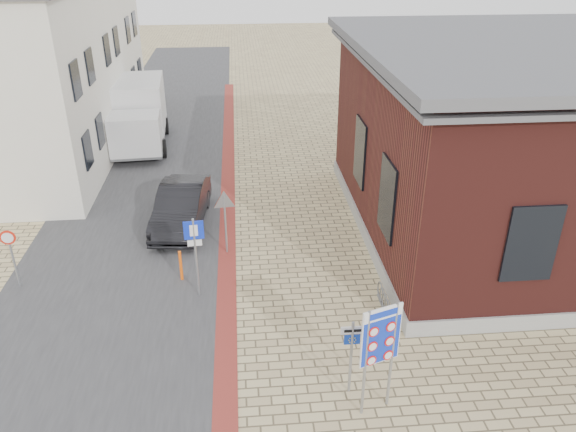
{
  "coord_description": "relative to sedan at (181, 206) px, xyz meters",
  "views": [
    {
      "loc": [
        -1.4,
        -10.98,
        10.02
      ],
      "look_at": [
        -0.02,
        4.3,
        2.2
      ],
      "focal_mm": 35.0,
      "sensor_mm": 36.0,
      "label": 1
    }
  ],
  "objects": [
    {
      "name": "yield_sign",
      "position": [
        1.7,
        -2.29,
        1.0
      ],
      "size": [
        0.83,
        0.14,
        2.33
      ],
      "rotation": [
        0.0,
        0.0,
        0.1
      ],
      "color": "gray",
      "rests_on": "ground"
    },
    {
      "name": "speed_sign",
      "position": [
        -4.8,
        -3.79,
        0.54
      ],
      "size": [
        0.47,
        0.07,
        2.0
      ],
      "rotation": [
        0.0,
        0.0,
        0.09
      ],
      "color": "gray",
      "rests_on": "ground"
    },
    {
      "name": "road_strip",
      "position": [
        -1.8,
        6.71,
        -0.76
      ],
      "size": [
        7.0,
        60.0,
        0.02
      ],
      "primitive_type": "cube",
      "color": "#38383A",
      "rests_on": "ground"
    },
    {
      "name": "parking_sign",
      "position": [
        0.86,
        -4.8,
        1.04
      ],
      "size": [
        0.58,
        0.09,
        2.64
      ],
      "rotation": [
        0.0,
        0.0,
        0.08
      ],
      "color": "gray",
      "rests_on": "ground"
    },
    {
      "name": "essen_sign",
      "position": [
        4.7,
        -9.19,
        0.57
      ],
      "size": [
        0.56,
        0.07,
        2.07
      ],
      "rotation": [
        0.0,
        0.0,
        -0.0
      ],
      "color": "gray",
      "rests_on": "ground"
    },
    {
      "name": "townhouse_mid",
      "position": [
        -7.3,
        9.71,
        3.8
      ],
      "size": [
        7.4,
        6.4,
        9.1
      ],
      "color": "silver",
      "rests_on": "ground"
    },
    {
      "name": "border_sign",
      "position": [
        5.19,
        -9.79,
        1.31
      ],
      "size": [
        0.95,
        0.36,
        2.89
      ],
      "rotation": [
        0.0,
        0.0,
        0.33
      ],
      "color": "gray",
      "rests_on": "ground"
    },
    {
      "name": "curb_strip",
      "position": [
        1.7,
        1.71,
        -0.76
      ],
      "size": [
        0.6,
        40.0,
        0.02
      ],
      "primitive_type": "cube",
      "color": "maroon",
      "rests_on": "ground"
    },
    {
      "name": "brick_building",
      "position": [
        12.69,
        -1.3,
        2.72
      ],
      "size": [
        13.0,
        13.0,
        6.8
      ],
      "color": "gray",
      "rests_on": "ground"
    },
    {
      "name": "bollard",
      "position": [
        0.27,
        -3.89,
        -0.24
      ],
      "size": [
        0.11,
        0.11,
        1.05
      ],
      "primitive_type": "cylinder",
      "rotation": [
        0.0,
        0.0,
        0.21
      ],
      "color": "#FF5C0D",
      "rests_on": "ground"
    },
    {
      "name": "townhouse_far",
      "position": [
        -7.3,
        15.71,
        3.4
      ],
      "size": [
        7.4,
        6.4,
        8.3
      ],
      "color": "silver",
      "rests_on": "ground"
    },
    {
      "name": "box_truck",
      "position": [
        -2.8,
        9.17,
        0.9
      ],
      "size": [
        2.97,
        6.33,
        3.23
      ],
      "rotation": [
        0.0,
        0.0,
        0.07
      ],
      "color": "slate",
      "rests_on": "ground"
    },
    {
      "name": "ground",
      "position": [
        3.7,
        -8.29,
        -0.77
      ],
      "size": [
        120.0,
        120.0,
        0.0
      ],
      "primitive_type": "plane",
      "color": "tan",
      "rests_on": "ground"
    },
    {
      "name": "bike_rack",
      "position": [
        6.35,
        -6.09,
        -0.51
      ],
      "size": [
        0.08,
        1.8,
        0.6
      ],
      "color": "slate",
      "rests_on": "ground"
    },
    {
      "name": "sedan",
      "position": [
        0.0,
        0.0,
        0.0
      ],
      "size": [
        2.09,
        4.81,
        1.54
      ],
      "primitive_type": "imported",
      "rotation": [
        0.0,
        0.0,
        -0.1
      ],
      "color": "black",
      "rests_on": "ground"
    }
  ]
}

